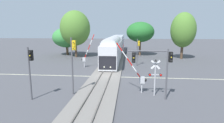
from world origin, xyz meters
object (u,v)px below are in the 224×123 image
Objects in this scene: traffic_signal_median at (73,57)px; traffic_signal_near_right at (156,62)px; maple_right_background at (183,30)px; traffic_signal_near_left at (30,65)px; commuter_train at (116,46)px; crossing_gate_near at (139,76)px; oak_behind_train at (75,28)px; traffic_signal_far_side at (138,48)px; elm_centre_background at (140,32)px; pine_left_background at (67,38)px; crossing_signal_mast at (155,74)px; crossing_gate_far at (85,57)px.

traffic_signal_median is 8.41m from traffic_signal_near_right.
maple_right_background reaches higher than traffic_signal_near_right.
commuter_train is at bearing 78.43° from traffic_signal_near_left.
crossing_gate_near is 2.99m from traffic_signal_near_right.
crossing_gate_near is 28.79m from oak_behind_train.
traffic_signal_far_side is at bearing -139.00° from maple_right_background.
oak_behind_train reaches higher than commuter_train.
traffic_signal_near_left reaches higher than traffic_signal_far_side.
traffic_signal_median reaches higher than commuter_train.
elm_centre_background is at bearing 85.08° from traffic_signal_far_side.
maple_right_background reaches higher than traffic_signal_near_left.
traffic_signal_near_right reaches higher than traffic_signal_far_side.
traffic_signal_median is (-6.96, -1.10, 2.16)m from crossing_gate_near.
maple_right_background reaches higher than pine_left_background.
elm_centre_background is (12.32, 32.03, 2.66)m from traffic_signal_near_left.
oak_behind_train is at bearing 120.39° from crossing_gate_near.
commuter_train is 3.45× the size of oak_behind_train.
oak_behind_train is at bearing 97.78° from traffic_signal_near_left.
traffic_signal_near_right is at bearing -57.28° from pine_left_background.
oak_behind_train is at bearing 122.20° from crossing_signal_mast.
crossing_signal_mast is at bearing 82.43° from traffic_signal_near_right.
pine_left_background is 0.70× the size of maple_right_background.
crossing_signal_mast is 0.77× the size of traffic_signal_near_right.
oak_behind_train is at bearing 106.10° from traffic_signal_median.
pine_left_background is at bearing 143.94° from traffic_signal_far_side.
commuter_train reaches higher than crossing_gate_near.
pine_left_background reaches higher than traffic_signal_near_right.
crossing_signal_mast is 0.52× the size of pine_left_background.
crossing_gate_near is at bearing 128.64° from traffic_signal_near_right.
traffic_signal_near_right is 0.58× the size of elm_centre_background.
maple_right_background is (20.37, 11.51, 4.75)m from crossing_gate_far.
commuter_train is at bearing 102.47° from crossing_signal_mast.
crossing_signal_mast is at bearing -111.18° from maple_right_background.
pine_left_background is at bearing 171.90° from maple_right_background.
traffic_signal_far_side is 14.42m from elm_centre_background.
traffic_signal_median is at bearing 175.33° from traffic_signal_near_right.
commuter_train is at bearing 171.37° from maple_right_background.
traffic_signal_far_side is 22.91m from pine_left_background.
traffic_signal_near_right is at bearing -86.96° from traffic_signal_far_side.
maple_right_background is (21.82, 27.24, 3.19)m from traffic_signal_near_left.
traffic_signal_far_side is (0.54, 14.91, 1.52)m from crossing_gate_near.
maple_right_background is (9.50, -4.79, 0.53)m from elm_centre_background.
traffic_signal_near_right is at bearing -110.70° from maple_right_background.
pine_left_background is (-13.45, 1.77, 1.90)m from commuter_train.
elm_centre_background reaches higher than crossing_gate_near.
pine_left_background reaches higher than crossing_gate_near.
oak_behind_train is (-9.81, -2.20, 4.35)m from commuter_train.
pine_left_background is at bearing 122.32° from crossing_gate_near.
traffic_signal_median is 1.19× the size of traffic_signal_far_side.
traffic_signal_near_right is (-0.13, -0.99, 1.42)m from crossing_signal_mast.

